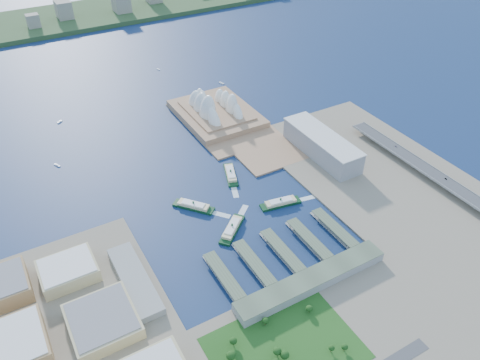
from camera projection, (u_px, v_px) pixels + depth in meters
ground at (243, 223)px, 642.30m from camera, size 3000.00×3000.00×0.00m
south_land at (342, 338)px, 496.05m from camera, size 720.00×180.00×3.00m
east_land at (398, 188)px, 701.98m from camera, size 240.00×500.00×3.00m
peninsula at (223, 121)px, 863.98m from camera, size 135.00×220.00×3.00m
far_shore at (69, 18)px, 1316.96m from camera, size 2200.00×260.00×12.00m
opera_house at (216, 102)px, 858.44m from camera, size 134.00×180.00×58.00m
toaster_building at (322, 145)px, 762.65m from camera, size 45.00×155.00×35.00m
expressway at (432, 176)px, 714.37m from camera, size 26.00×340.00×11.85m
west_buildings at (69, 332)px, 484.75m from camera, size 200.00×280.00×27.00m
ferry_wharves at (282, 252)px, 593.14m from camera, size 184.00×90.00×9.30m
terminal_building at (312, 281)px, 549.39m from camera, size 200.00×28.00×12.00m
park at (285, 343)px, 480.37m from camera, size 150.00×110.00×16.00m
far_skyline at (68, 7)px, 1282.92m from camera, size 1900.00×140.00×55.00m
ferry_a at (193, 205)px, 665.05m from camera, size 50.67×56.24×11.44m
ferry_b at (231, 173)px, 726.55m from camera, size 34.51×60.98×11.23m
ferry_c at (232, 227)px, 627.34m from camera, size 56.53×51.35×11.54m
ferry_d at (281, 202)px, 670.58m from camera, size 62.05×25.38×11.41m
boat_a at (57, 165)px, 751.15m from camera, size 8.33×12.60×2.41m
boat_b at (60, 122)px, 861.44m from camera, size 10.45×9.07×2.79m
boat_c at (221, 83)px, 991.63m from camera, size 6.84×13.26×2.86m
boat_e at (158, 69)px, 1048.28m from camera, size 4.44×10.04×2.38m
car_b at (446, 179)px, 697.90m from camera, size 1.29×3.70×1.22m
car_c at (396, 146)px, 769.24m from camera, size 1.78×4.38×1.27m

